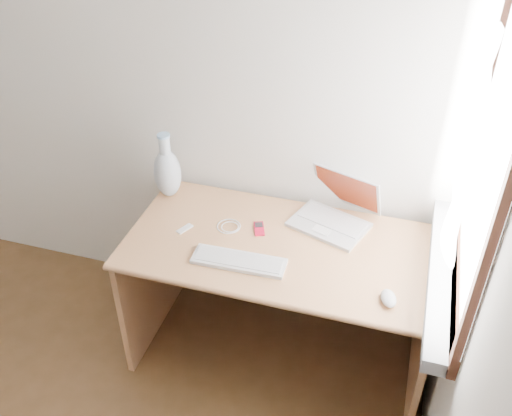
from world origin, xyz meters
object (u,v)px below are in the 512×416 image
(laptop, at_px, (331,211))
(external_keyboard, at_px, (239,261))
(desk, at_px, (284,268))
(vase, at_px, (167,171))

(laptop, relative_size, external_keyboard, 0.97)
(desk, height_order, laptop, laptop)
(laptop, xyz_separation_m, external_keyboard, (-0.31, -0.40, -0.04))
(external_keyboard, bearing_deg, desk, 58.45)
(external_keyboard, bearing_deg, vase, 140.00)
(laptop, distance_m, external_keyboard, 0.50)
(desk, distance_m, external_keyboard, 0.35)
(laptop, bearing_deg, external_keyboard, -109.26)
(desk, bearing_deg, external_keyboard, -119.67)
(laptop, relative_size, vase, 1.16)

